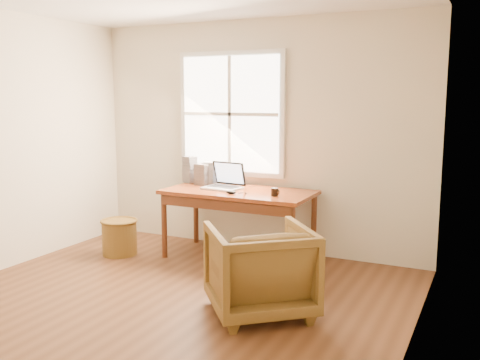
% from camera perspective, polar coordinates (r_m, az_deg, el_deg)
% --- Properties ---
extents(room_shell, '(4.04, 4.54, 2.64)m').
position_cam_1_polar(room_shell, '(4.28, -10.04, 2.99)').
color(room_shell, brown).
rests_on(room_shell, ground).
extents(desk, '(1.60, 0.80, 0.04)m').
position_cam_1_polar(desk, '(5.75, -0.13, -1.31)').
color(desk, brown).
rests_on(desk, room_shell).
extents(armchair, '(1.12, 1.12, 0.74)m').
position_cam_1_polar(armchair, '(4.37, 2.14, -9.54)').
color(armchair, brown).
rests_on(armchair, room_shell).
extents(wicker_stool, '(0.44, 0.44, 0.38)m').
position_cam_1_polar(wicker_stool, '(6.14, -12.73, -6.01)').
color(wicker_stool, brown).
rests_on(wicker_stool, room_shell).
extents(laptop, '(0.44, 0.46, 0.30)m').
position_cam_1_polar(laptop, '(5.80, -1.94, 0.47)').
color(laptop, '#B0B2B7').
rests_on(laptop, desk).
extents(mouse, '(0.11, 0.07, 0.04)m').
position_cam_1_polar(mouse, '(5.53, -0.95, -1.31)').
color(mouse, black).
rests_on(mouse, desk).
extents(coffee_mug, '(0.09, 0.09, 0.08)m').
position_cam_1_polar(coffee_mug, '(5.43, 3.69, -1.28)').
color(coffee_mug, black).
rests_on(coffee_mug, desk).
extents(cd_stack_a, '(0.16, 0.15, 0.26)m').
position_cam_1_polar(cd_stack_a, '(6.13, -3.30, 0.74)').
color(cd_stack_a, silver).
rests_on(cd_stack_a, desk).
extents(cd_stack_b, '(0.17, 0.16, 0.24)m').
position_cam_1_polar(cd_stack_b, '(6.11, -4.00, 0.60)').
color(cd_stack_b, '#2A2B30').
rests_on(cd_stack_b, desk).
extents(cd_stack_c, '(0.17, 0.16, 0.31)m').
position_cam_1_polar(cd_stack_c, '(6.28, -5.38, 1.14)').
color(cd_stack_c, '#8F919B').
rests_on(cd_stack_c, desk).
extents(cd_stack_d, '(0.17, 0.16, 0.18)m').
position_cam_1_polar(cd_stack_d, '(6.14, -2.92, 0.38)').
color(cd_stack_d, silver).
rests_on(cd_stack_d, desk).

